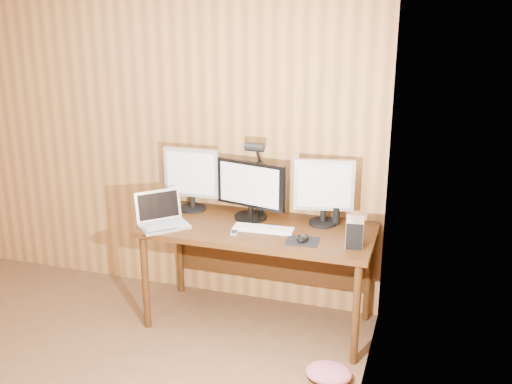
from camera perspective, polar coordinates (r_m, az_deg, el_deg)
The scene contains 13 objects.
desk at distance 4.25m, azimuth 0.50°, elevation -4.54°, with size 1.60×0.70×0.75m.
monitor_center at distance 4.23m, azimuth -0.53°, elevation 0.25°, with size 0.53×0.23×0.42m.
monitor_left at distance 4.41m, azimuth -6.16°, elevation 1.42°, with size 0.42×0.20×0.47m.
monitor_right at distance 4.13m, azimuth 6.49°, elevation 0.21°, with size 0.41×0.20×0.47m.
laptop at distance 4.20m, azimuth -8.99°, elevation -2.39°, with size 0.41×0.41×0.23m.
keyboard at distance 4.08m, azimuth 0.71°, elevation -3.52°, with size 0.42×0.15×0.02m.
mousepad at distance 3.91m, azimuth 4.44°, elevation -4.69°, with size 0.21×0.17×0.00m, color black.
mouse at distance 3.90m, azimuth 4.44°, elevation -4.40°, with size 0.07×0.12×0.04m, color black.
hard_drive at distance 3.86m, azimuth 9.39°, elevation -3.81°, with size 0.13×0.17×0.18m.
phone at distance 4.03m, azimuth -2.08°, elevation -3.85°, with size 0.06×0.10×0.01m.
speaker at distance 4.19m, azimuth 7.62°, elevation -2.28°, with size 0.05×0.05×0.13m, color black.
desk_lamp at distance 4.26m, azimuth 0.12°, elevation 2.44°, with size 0.13×0.19×0.59m.
fabric_pile at distance 3.90m, azimuth 6.93°, elevation -16.74°, with size 0.29×0.24×0.09m, color #B65868, non-canonical shape.
Camera 1 is at (2.08, -2.04, 2.27)m, focal length 42.00 mm.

